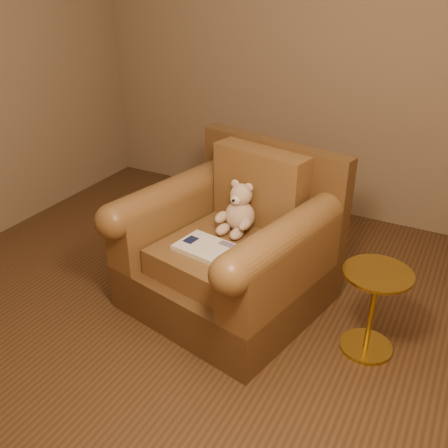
% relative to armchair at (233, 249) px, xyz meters
% --- Properties ---
extents(floor, '(4.00, 4.00, 0.00)m').
position_rel_armchair_xyz_m(floor, '(-0.09, -0.42, -0.38)').
color(floor, '#4D311A').
rests_on(floor, ground).
extents(room, '(4.02, 4.02, 2.71)m').
position_rel_armchair_xyz_m(room, '(-0.09, -0.42, 1.34)').
color(room, '#846B51').
rests_on(room, ground).
extents(armchair, '(1.27, 1.23, 0.97)m').
position_rel_armchair_xyz_m(armchair, '(0.00, 0.00, 0.00)').
color(armchair, '#54361C').
rests_on(armchair, floor).
extents(teddy_bear, '(0.24, 0.27, 0.33)m').
position_rel_armchair_xyz_m(teddy_bear, '(-0.01, 0.09, 0.21)').
color(teddy_bear, '#D0AD91').
rests_on(teddy_bear, armchair).
extents(guidebook, '(0.44, 0.30, 0.03)m').
position_rel_armchair_xyz_m(guidebook, '(-0.03, -0.23, 0.10)').
color(guidebook, beige).
rests_on(guidebook, armchair).
extents(side_table, '(0.37, 0.37, 0.52)m').
position_rel_armchair_xyz_m(side_table, '(0.90, -0.07, -0.10)').
color(side_table, gold).
rests_on(side_table, floor).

